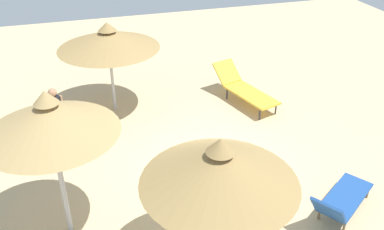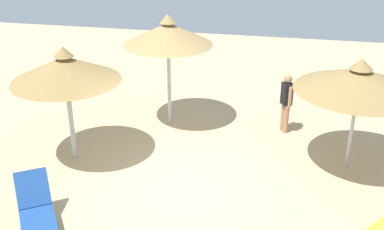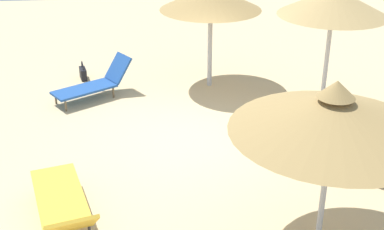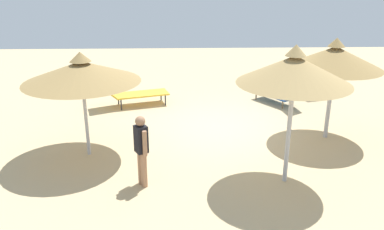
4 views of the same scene
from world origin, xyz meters
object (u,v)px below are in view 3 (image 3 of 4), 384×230
(parasol_umbrella_near_right, at_px, (333,2))
(lounge_chair_back, at_px, (63,204))
(lounge_chair_front, at_px, (95,83))
(handbag, at_px, (83,73))
(parasol_umbrella_center, at_px, (334,114))

(parasol_umbrella_near_right, relative_size, lounge_chair_back, 1.21)
(parasol_umbrella_near_right, relative_size, lounge_chair_front, 1.55)
(parasol_umbrella_near_right, distance_m, lounge_chair_back, 6.53)
(lounge_chair_front, height_order, handbag, lounge_chair_front)
(parasol_umbrella_center, height_order, lounge_chair_back, parasol_umbrella_center)
(lounge_chair_back, distance_m, lounge_chair_front, 4.84)
(parasol_umbrella_near_right, bearing_deg, handbag, -23.40)
(parasol_umbrella_center, relative_size, lounge_chair_front, 1.42)
(lounge_chair_front, bearing_deg, parasol_umbrella_center, 122.82)
(lounge_chair_back, relative_size, lounge_chair_front, 1.28)
(lounge_chair_back, bearing_deg, parasol_umbrella_near_right, -143.18)
(lounge_chair_front, distance_m, handbag, 1.30)
(parasol_umbrella_near_right, distance_m, handbag, 6.25)
(parasol_umbrella_near_right, xyz_separation_m, lounge_chair_back, (4.99, 3.74, -1.94))
(parasol_umbrella_near_right, bearing_deg, lounge_chair_front, -12.63)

